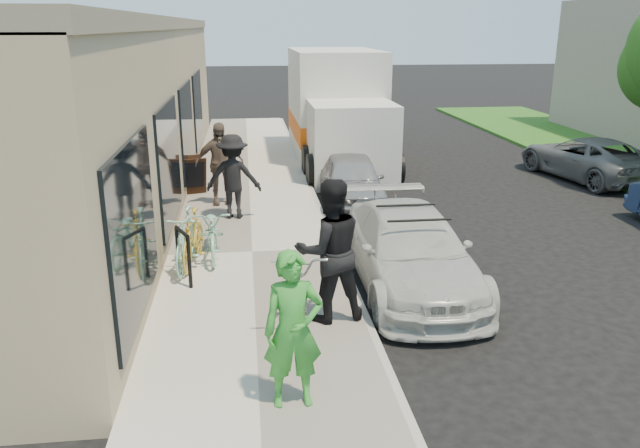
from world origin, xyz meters
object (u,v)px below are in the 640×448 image
tandem_bike (297,281)px  woman_rider (293,330)px  sedan_white (410,250)px  cruiser_bike_c (193,238)px  far_car_gray (587,158)px  bystander_a (233,177)px  sandwich_board (194,175)px  moving_truck (337,113)px  sedan_silver (352,180)px  cruiser_bike_b (213,231)px  cruiser_bike_a (186,239)px  bystander_b (220,164)px  man_standing (330,250)px  bike_rack (183,251)px

tandem_bike → woman_rider: size_ratio=1.20×
sedan_white → cruiser_bike_c: sedan_white is taller
far_car_gray → bystander_a: bearing=7.0°
far_car_gray → woman_rider: woman_rider is taller
sedan_white → sandwich_board: bearing=123.7°
sandwich_board → moving_truck: 5.83m
sedan_silver → cruiser_bike_b: size_ratio=2.03×
far_car_gray → bystander_a: 10.08m
cruiser_bike_a → bystander_b: bearing=89.9°
moving_truck → sedan_white: bearing=-91.5°
moving_truck → tandem_bike: (-2.19, -11.11, -0.79)m
man_standing → bystander_b: man_standing is taller
far_car_gray → tandem_bike: tandem_bike is taller
sedan_silver → bike_rack: bearing=-123.0°
tandem_bike → sandwich_board: bearing=105.3°
man_standing → cruiser_bike_c: 3.12m
bike_rack → bystander_a: size_ratio=0.49×
bike_rack → sedan_white: size_ratio=0.20×
sandwich_board → tandem_bike: 7.30m
sandwich_board → sedan_white: sedan_white is taller
bike_rack → tandem_bike: (1.67, -1.49, 0.02)m
sandwich_board → man_standing: (2.36, -7.10, 0.54)m
man_standing → moving_truck: bearing=-108.1°
moving_truck → cruiser_bike_a: 9.81m
sedan_white → bystander_a: bearing=127.8°
cruiser_bike_b → moving_truck: bearing=64.5°
sedan_silver → cruiser_bike_a: sedan_silver is taller
cruiser_bike_a → sedan_silver: bearing=55.3°
moving_truck → bystander_b: bearing=-124.0°
bystander_b → far_car_gray: bearing=3.9°
cruiser_bike_b → cruiser_bike_c: bearing=-133.5°
sandwich_board → bystander_b: bearing=-73.1°
cruiser_bike_b → tandem_bike: bearing=-67.8°
tandem_bike → man_standing: bearing=-6.7°
cruiser_bike_c → bystander_b: size_ratio=0.82×
bystander_a → bystander_b: size_ratio=0.95×
bystander_b → cruiser_bike_a: bearing=-103.5°
sedan_silver → bystander_a: bystander_a is taller
sandwich_board → man_standing: bearing=-88.9°
bike_rack → woman_rider: (1.46, -3.54, 0.34)m
sedan_silver → moving_truck: (0.38, 4.97, 0.89)m
sandwich_board → woman_rider: (1.70, -9.10, 0.41)m
sedan_white → man_standing: size_ratio=2.14×
tandem_bike → cruiser_bike_b: bearing=115.7°
sedan_white → bystander_b: 5.78m
bike_rack → bystander_a: (0.75, 3.44, 0.36)m
cruiser_bike_b → bystander_b: bearing=86.2°
sandwich_board → man_standing: size_ratio=0.45×
sandwich_board → tandem_bike: tandem_bike is taller
far_car_gray → cruiser_bike_a: bearing=18.8°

